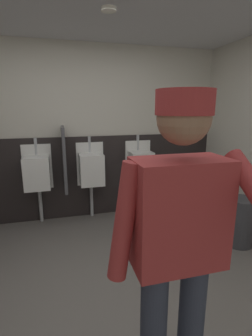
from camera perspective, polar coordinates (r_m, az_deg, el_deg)
The scene contains 10 objects.
ground_plane at distance 2.49m, azimuth -3.91°, elevation -28.63°, with size 4.74×4.41×0.04m, color slate.
wall_back at distance 3.81m, azimuth -10.12°, elevation 7.64°, with size 4.74×0.12×2.53m, color beige.
wainscot_band_back at distance 3.86m, azimuth -9.61°, elevation -2.05°, with size 4.14×0.03×1.23m, color black.
downlight_far at distance 2.67m, azimuth -3.96°, elevation 32.45°, with size 0.14×0.14×0.03m, color white.
urinal_left at distance 3.67m, azimuth -19.62°, elevation -0.88°, with size 0.40×0.34×1.24m.
urinal_middle at distance 3.69m, azimuth -7.95°, elevation -0.15°, with size 0.40×0.34×1.24m.
urinal_right at distance 3.85m, azimuth 3.19°, elevation 0.55°, with size 0.40×0.34×1.24m.
privacy_divider_panel at distance 3.55m, azimuth -13.90°, elevation 1.92°, with size 0.04×0.40×0.90m, color #4C4C51.
person at distance 1.28m, azimuth 11.82°, elevation -15.43°, with size 0.66×0.60×1.73m.
trash_bin at distance 3.42m, azimuth 24.53°, elevation -11.02°, with size 0.35×0.35×0.59m, color #38383D.
Camera 1 is at (-0.34, -1.81, 1.65)m, focal length 26.69 mm.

